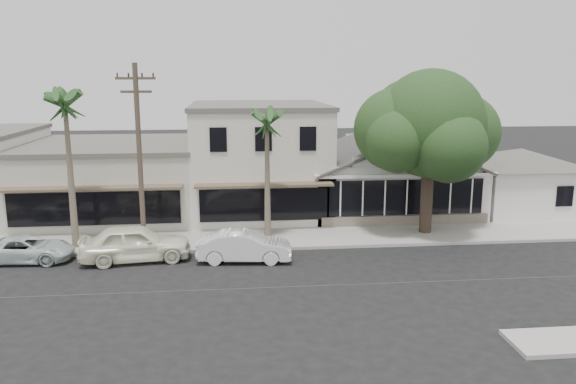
{
  "coord_description": "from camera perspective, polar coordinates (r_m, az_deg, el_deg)",
  "views": [
    {
      "loc": [
        -4.73,
        -21.4,
        8.4
      ],
      "look_at": [
        -1.93,
        6.0,
        2.7
      ],
      "focal_mm": 35.0,
      "sensor_mm": 36.0,
      "label": 1
    }
  ],
  "objects": [
    {
      "name": "sidewalk_north",
      "position": [
        29.54,
        -11.99,
        -4.94
      ],
      "size": [
        90.0,
        3.5,
        0.15
      ],
      "primitive_type": "cube",
      "color": "#9E9991",
      "rests_on": "ground"
    },
    {
      "name": "utility_pole",
      "position": [
        27.18,
        -14.85,
        3.67
      ],
      "size": [
        1.8,
        0.24,
        9.0
      ],
      "color": "brown",
      "rests_on": "ground"
    },
    {
      "name": "car_0",
      "position": [
        26.91,
        -15.23,
        -5.01
      ],
      "size": [
        5.21,
        2.6,
        1.7
      ],
      "primitive_type": "imported",
      "rotation": [
        0.0,
        0.0,
        1.69
      ],
      "color": "white",
      "rests_on": "ground"
    },
    {
      "name": "ground",
      "position": [
        23.47,
        6.27,
        -9.35
      ],
      "size": [
        140.0,
        140.0,
        0.0
      ],
      "primitive_type": "plane",
      "color": "black",
      "rests_on": "ground"
    },
    {
      "name": "shade_tree",
      "position": [
        30.52,
        13.96,
        6.46
      ],
      "size": [
        7.94,
        7.18,
        8.81
      ],
      "rotation": [
        0.0,
        0.0,
        -0.02
      ],
      "color": "#3F3326",
      "rests_on": "ground"
    },
    {
      "name": "row_building_midnear",
      "position": [
        36.2,
        -17.33,
        1.14
      ],
      "size": [
        10.0,
        10.0,
        4.2
      ],
      "primitive_type": "cube",
      "color": "beige",
      "rests_on": "ground"
    },
    {
      "name": "car_1",
      "position": [
        26.04,
        -4.45,
        -5.51
      ],
      "size": [
        4.44,
        1.89,
        1.43
      ],
      "primitive_type": "imported",
      "rotation": [
        0.0,
        0.0,
        1.48
      ],
      "color": "white",
      "rests_on": "ground"
    },
    {
      "name": "palm_east",
      "position": [
        27.82,
        -2.16,
        7.1
      ],
      "size": [
        2.68,
        2.68,
        7.23
      ],
      "color": "#726651",
      "rests_on": "ground"
    },
    {
      "name": "side_cottage",
      "position": [
        38.1,
        22.36,
        0.37
      ],
      "size": [
        6.0,
        6.0,
        3.0
      ],
      "primitive_type": "cube",
      "color": "silver",
      "rests_on": "ground"
    },
    {
      "name": "corner_shop",
      "position": [
        35.71,
        10.06,
        2.2
      ],
      "size": [
        10.4,
        8.6,
        5.1
      ],
      "color": "silver",
      "rests_on": "ground"
    },
    {
      "name": "row_building_near",
      "position": [
        35.32,
        -2.97,
        3.3
      ],
      "size": [
        8.0,
        10.0,
        6.5
      ],
      "primitive_type": "cube",
      "color": "silver",
      "rests_on": "ground"
    },
    {
      "name": "palm_mid",
      "position": [
        28.6,
        -21.72,
        8.22
      ],
      "size": [
        3.01,
        3.01,
        8.24
      ],
      "color": "#726651",
      "rests_on": "ground"
    },
    {
      "name": "car_2",
      "position": [
        28.62,
        -25.04,
        -5.27
      ],
      "size": [
        4.34,
        2.18,
        1.18
      ],
      "primitive_type": "imported",
      "rotation": [
        0.0,
        0.0,
        1.52
      ],
      "color": "silver",
      "rests_on": "ground"
    }
  ]
}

